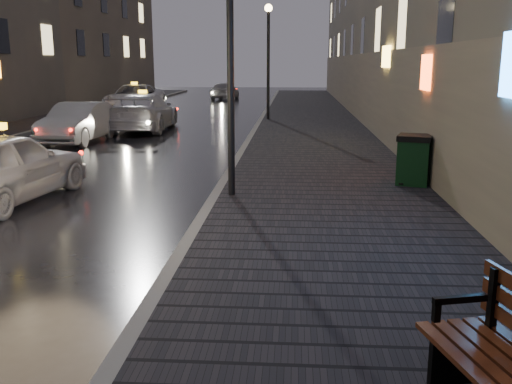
# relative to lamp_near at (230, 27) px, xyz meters

# --- Properties ---
(ground) EXTENTS (120.00, 120.00, 0.00)m
(ground) POSITION_rel_lamp_near_xyz_m (-1.85, -6.00, -3.49)
(ground) COLOR black
(ground) RESTS_ON ground
(sidewalk) EXTENTS (4.60, 58.00, 0.15)m
(sidewalk) POSITION_rel_lamp_near_xyz_m (2.05, 15.00, -3.41)
(sidewalk) COLOR black
(sidewalk) RESTS_ON ground
(curb) EXTENTS (0.20, 58.00, 0.15)m
(curb) POSITION_rel_lamp_near_xyz_m (-0.35, 15.00, -3.41)
(curb) COLOR slate
(curb) RESTS_ON ground
(sidewalk_far) EXTENTS (2.40, 58.00, 0.15)m
(sidewalk_far) POSITION_rel_lamp_near_xyz_m (-10.55, 15.00, -3.41)
(sidewalk_far) COLOR black
(sidewalk_far) RESTS_ON ground
(curb_far) EXTENTS (0.20, 58.00, 0.15)m
(curb_far) POSITION_rel_lamp_near_xyz_m (-9.25, 15.00, -3.41)
(curb_far) COLOR slate
(curb_far) RESTS_ON ground
(building_far_c) EXTENTS (6.00, 22.00, 11.00)m
(building_far_c) POSITION_rel_lamp_near_xyz_m (-15.35, 33.00, 2.01)
(building_far_c) COLOR #6B6051
(building_far_c) RESTS_ON ground
(lamp_near) EXTENTS (0.36, 0.36, 5.28)m
(lamp_near) POSITION_rel_lamp_near_xyz_m (0.00, 0.00, 0.00)
(lamp_near) COLOR black
(lamp_near) RESTS_ON sidewalk
(lamp_far) EXTENTS (0.36, 0.36, 5.28)m
(lamp_far) POSITION_rel_lamp_near_xyz_m (0.00, 16.00, 0.00)
(lamp_far) COLOR black
(lamp_far) RESTS_ON sidewalk
(trash_bin) EXTENTS (0.91, 0.91, 1.11)m
(trash_bin) POSITION_rel_lamp_near_xyz_m (3.95, 1.30, -2.77)
(trash_bin) COLOR black
(trash_bin) RESTS_ON sidewalk
(taxi_near) EXTENTS (2.34, 4.62, 1.51)m
(taxi_near) POSITION_rel_lamp_near_xyz_m (-4.67, -0.42, -2.73)
(taxi_near) COLOR silver
(taxi_near) RESTS_ON ground
(car_left_mid) EXTENTS (1.64, 4.33, 1.41)m
(car_left_mid) POSITION_rel_lamp_near_xyz_m (-6.46, 8.50, -2.78)
(car_left_mid) COLOR #9D9CA4
(car_left_mid) RESTS_ON ground
(taxi_mid) EXTENTS (2.35, 5.42, 1.55)m
(taxi_mid) POSITION_rel_lamp_near_xyz_m (-5.05, 12.18, -2.71)
(taxi_mid) COLOR silver
(taxi_mid) RESTS_ON ground
(taxi_far) EXTENTS (2.75, 5.71, 1.57)m
(taxi_far) POSITION_rel_lamp_near_xyz_m (-7.93, 21.20, -2.71)
(taxi_far) COLOR silver
(taxi_far) RESTS_ON ground
(car_far) EXTENTS (2.05, 4.11, 1.34)m
(car_far) POSITION_rel_lamp_near_xyz_m (-4.08, 32.44, -2.82)
(car_far) COLOR gray
(car_far) RESTS_ON ground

